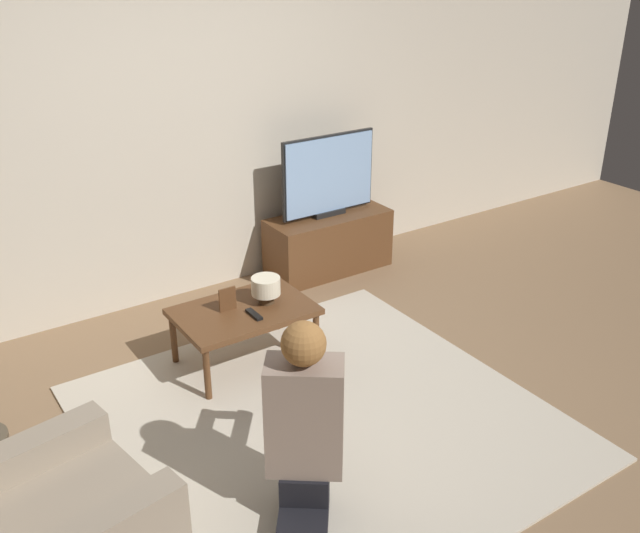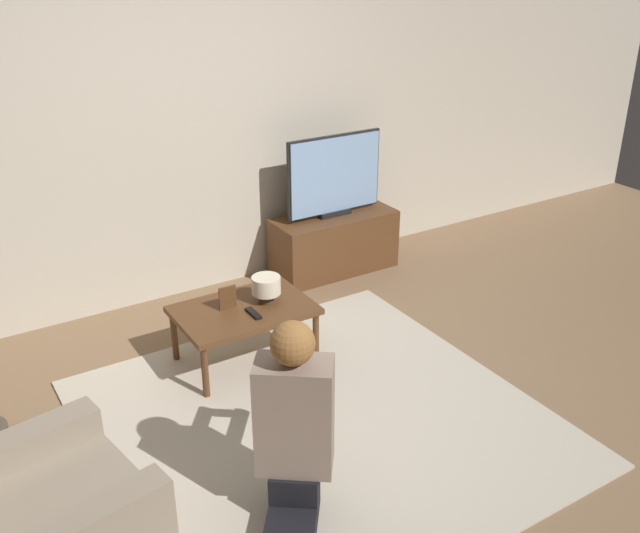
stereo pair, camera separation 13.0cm
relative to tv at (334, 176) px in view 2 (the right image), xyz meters
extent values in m
plane|color=#896B4C|center=(-1.16, -1.63, -0.79)|extent=(10.00, 10.00, 0.00)
cube|color=beige|center=(-1.16, 0.30, 0.51)|extent=(10.00, 0.06, 2.60)
cube|color=beige|center=(-1.16, -1.63, -0.79)|extent=(2.33, 2.33, 0.02)
cube|color=brown|center=(0.00, 0.00, -0.56)|extent=(0.99, 0.40, 0.47)
cube|color=black|center=(0.00, 0.00, -0.30)|extent=(0.27, 0.08, 0.04)
cube|color=black|center=(0.00, 0.00, 0.01)|extent=(0.81, 0.03, 0.61)
cube|color=#8CB2E0|center=(0.00, 0.00, 0.01)|extent=(0.78, 0.04, 0.58)
cube|color=brown|center=(-1.21, -0.85, -0.43)|extent=(0.83, 0.56, 0.04)
cylinder|color=brown|center=(-1.59, -1.09, -0.62)|extent=(0.04, 0.04, 0.35)
cylinder|color=brown|center=(-0.84, -1.09, -0.62)|extent=(0.04, 0.04, 0.35)
cylinder|color=brown|center=(-1.59, -0.62, -0.62)|extent=(0.04, 0.04, 0.35)
cylinder|color=brown|center=(-0.84, -0.62, -0.62)|extent=(0.04, 0.04, 0.35)
cube|color=gray|center=(-2.73, -1.64, -0.53)|extent=(0.86, 0.29, 0.53)
cube|color=black|center=(-1.69, -2.27, -0.72)|extent=(0.43, 0.47, 0.11)
cube|color=black|center=(-1.59, -2.14, -0.60)|extent=(0.32, 0.32, 0.14)
cube|color=gray|center=(-1.59, -2.14, -0.25)|extent=(0.39, 0.36, 0.55)
sphere|color=tan|center=(-1.59, -2.14, 0.11)|extent=(0.19, 0.19, 0.19)
sphere|color=#9E6B38|center=(-1.61, -2.16, 0.13)|extent=(0.19, 0.19, 0.19)
cube|color=black|center=(-1.37, -1.84, -0.23)|extent=(0.13, 0.11, 0.04)
cylinder|color=gray|center=(-1.36, -2.00, -0.23)|extent=(0.24, 0.28, 0.07)
cylinder|color=gray|center=(-1.53, -1.88, -0.23)|extent=(0.24, 0.28, 0.07)
cube|color=brown|center=(-1.30, -0.81, -0.34)|extent=(0.11, 0.01, 0.15)
cylinder|color=#4C3823|center=(-1.05, -0.86, -0.38)|extent=(0.10, 0.10, 0.06)
cylinder|color=#EFE5C6|center=(-1.05, -0.86, -0.30)|extent=(0.18, 0.18, 0.11)
cube|color=black|center=(-1.20, -0.96, -0.40)|extent=(0.04, 0.15, 0.02)
camera|label=1|loc=(-2.96, -4.30, 1.65)|focal=40.00mm
camera|label=2|loc=(-2.85, -4.37, 1.65)|focal=40.00mm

